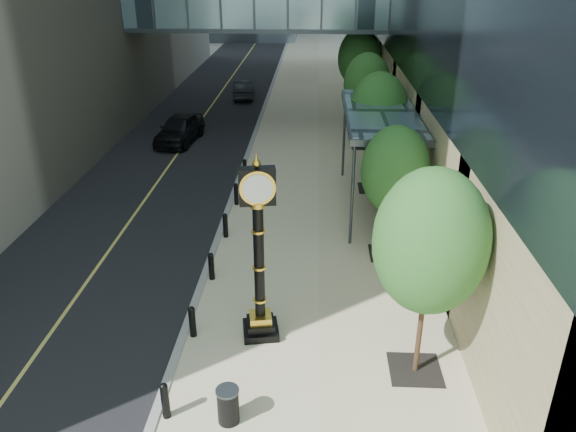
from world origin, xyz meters
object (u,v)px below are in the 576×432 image
object	(u,v)px
car_near	(180,129)
trash_bin	(228,406)
pedestrian	(414,233)
car_far	(244,89)
street_clock	(259,264)

from	to	relation	value
car_near	trash_bin	bearing A→B (deg)	-67.34
trash_bin	pedestrian	distance (m)	10.40
trash_bin	car_far	distance (m)	33.82
street_clock	pedestrian	xyz separation A→B (m)	(5.22, 5.25, -1.55)
street_clock	trash_bin	size ratio (longest dim) A/B	6.06
street_clock	trash_bin	xyz separation A→B (m)	(-0.45, -3.46, -1.91)
pedestrian	car_far	distance (m)	26.60
trash_bin	pedestrian	size ratio (longest dim) A/B	0.56
car_far	trash_bin	bearing A→B (deg)	91.80
car_near	car_far	distance (m)	11.87
street_clock	car_far	bearing A→B (deg)	88.28
pedestrian	car_near	bearing A→B (deg)	-49.58
pedestrian	car_far	world-z (taller)	pedestrian
pedestrian	car_near	world-z (taller)	pedestrian
street_clock	car_far	world-z (taller)	street_clock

